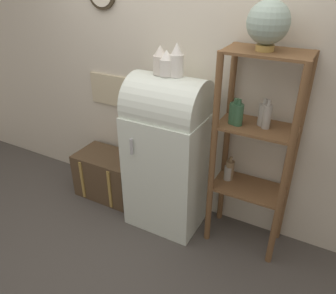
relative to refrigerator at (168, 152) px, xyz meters
name	(u,v)px	position (x,y,z in m)	size (l,w,h in m)	color
ground_plane	(154,234)	(0.00, -0.27, -0.73)	(12.00, 12.00, 0.00)	#4C4742
wall_back	(184,73)	(-0.01, 0.30, 0.62)	(7.00, 0.09, 2.70)	beige
refrigerator	(168,152)	(0.00, 0.00, 0.00)	(0.65, 0.58, 1.41)	silver
suitcase_trunk	(108,175)	(-0.73, 0.03, -0.49)	(0.63, 0.41, 0.47)	brown
shelf_unit	(253,143)	(0.70, 0.07, 0.23)	(0.60, 0.37, 1.66)	brown
globe	(268,23)	(0.70, 0.05, 1.10)	(0.28, 0.28, 0.32)	#AD8942
vase_left	(160,61)	(-0.07, 0.00, 0.78)	(0.11, 0.11, 0.22)	silver
vase_center	(167,64)	(-0.01, -0.01, 0.77)	(0.11, 0.11, 0.20)	white
vase_right	(177,61)	(0.07, 0.01, 0.80)	(0.10, 0.10, 0.25)	white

